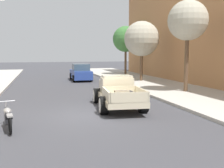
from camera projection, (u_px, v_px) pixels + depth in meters
name	position (u px, v px, depth m)	size (l,w,h in m)	color
ground_plane	(89.00, 114.00, 11.53)	(140.00, 140.00, 0.00)	#3D3D42
hotrod_truck_cream	(117.00, 92.00, 13.19)	(2.51, 5.06, 1.58)	beige
motorcycle_parked	(8.00, 117.00, 9.25)	(0.67, 2.10, 0.93)	black
car_background_blue	(81.00, 73.00, 25.78)	(1.91, 4.32, 1.65)	#284293
street_tree_nearest	(188.00, 21.00, 16.94)	(2.62, 2.62, 5.98)	brown
street_tree_second	(142.00, 39.00, 23.87)	(3.21, 3.21, 5.46)	brown
street_tree_third	(126.00, 39.00, 31.01)	(3.07, 3.07, 5.76)	brown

